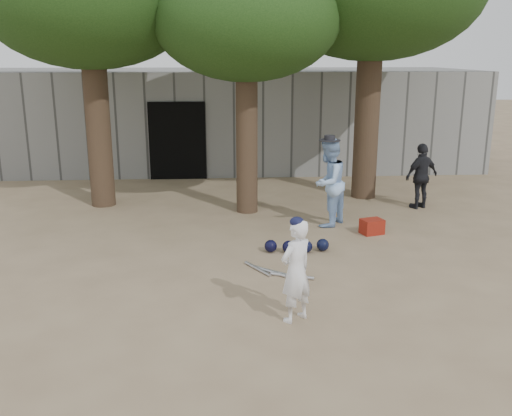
{
  "coord_description": "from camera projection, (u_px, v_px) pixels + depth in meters",
  "views": [
    {
      "loc": [
        -0.0,
        -8.4,
        3.53
      ],
      "look_at": [
        0.6,
        1.0,
        0.95
      ],
      "focal_mm": 40.0,
      "sensor_mm": 36.0,
      "label": 1
    }
  ],
  "objects": [
    {
      "name": "spectator_blue",
      "position": [
        328.0,
        183.0,
        11.81
      ],
      "size": [
        1.09,
        1.13,
        1.83
      ],
      "primitive_type": "imported",
      "rotation": [
        0.0,
        0.0,
        4.06
      ],
      "color": "#9BC1F0",
      "rests_on": "ground"
    },
    {
      "name": "ground",
      "position": [
        222.0,
        283.0,
        9.02
      ],
      "size": [
        70.0,
        70.0,
        0.0
      ],
      "primitive_type": "plane",
      "color": "#937C5E",
      "rests_on": "ground"
    },
    {
      "name": "red_bag",
      "position": [
        372.0,
        227.0,
        11.44
      ],
      "size": [
        0.5,
        0.43,
        0.3
      ],
      "primitive_type": "cube",
      "rotation": [
        0.0,
        0.0,
        0.3
      ],
      "color": "maroon",
      "rests_on": "ground"
    },
    {
      "name": "boy_player",
      "position": [
        296.0,
        271.0,
        7.59
      ],
      "size": [
        0.62,
        0.59,
        1.43
      ],
      "primitive_type": "imported",
      "rotation": [
        0.0,
        0.0,
        3.8
      ],
      "color": "white",
      "rests_on": "ground"
    },
    {
      "name": "bat_pile",
      "position": [
        275.0,
        272.0,
        9.38
      ],
      "size": [
        1.09,
        0.84,
        0.06
      ],
      "color": "#AFB0B7",
      "rests_on": "ground"
    },
    {
      "name": "spectator_dark",
      "position": [
        421.0,
        176.0,
        13.18
      ],
      "size": [
        0.97,
        0.69,
        1.52
      ],
      "primitive_type": "imported",
      "rotation": [
        0.0,
        0.0,
        3.55
      ],
      "color": "black",
      "rests_on": "ground"
    },
    {
      "name": "helmet_row",
      "position": [
        297.0,
        246.0,
        10.39
      ],
      "size": [
        1.19,
        0.31,
        0.23
      ],
      "color": "black",
      "rests_on": "ground"
    },
    {
      "name": "back_building",
      "position": [
        219.0,
        117.0,
        18.57
      ],
      "size": [
        16.0,
        5.24,
        3.0
      ],
      "color": "gray",
      "rests_on": "ground"
    }
  ]
}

